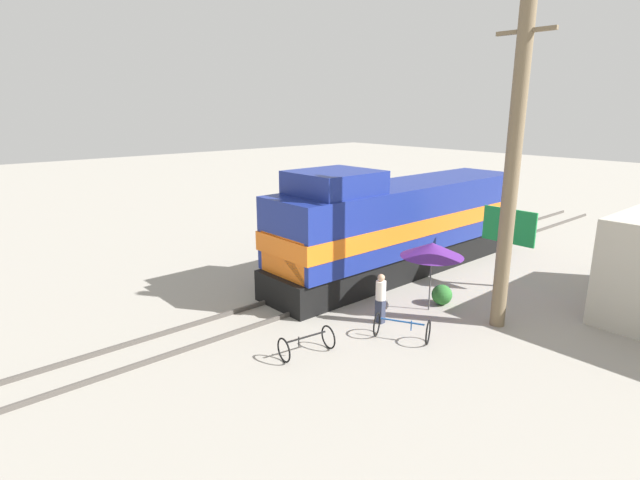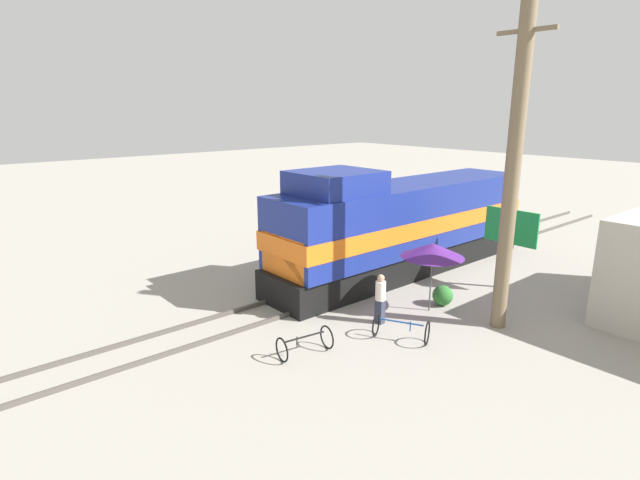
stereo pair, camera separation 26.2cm
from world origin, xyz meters
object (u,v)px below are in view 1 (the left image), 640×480
object	(u,v)px
billboard_sign	(508,230)
person_bystander	(381,297)
bicycle	(402,328)
vendor_umbrella	(432,250)
locomotive	(399,225)
bicycle_spare	(307,343)
utility_pole	(512,167)

from	to	relation	value
billboard_sign	person_bystander	world-z (taller)	billboard_sign
bicycle	vendor_umbrella	bearing A→B (deg)	-8.17
locomotive	billboard_sign	xyz separation A→B (m)	(4.03, 1.75, 0.26)
locomotive	bicycle	size ratio (longest dim) A/B	7.63
bicycle_spare	person_bystander	bearing A→B (deg)	100.35
vendor_umbrella	person_bystander	xyz separation A→B (m)	(-0.42, -2.11, -1.30)
locomotive	bicycle	bearing A→B (deg)	-48.56
person_bystander	bicycle_spare	xyz separation A→B (m)	(0.13, -3.29, -0.55)
utility_pole	vendor_umbrella	world-z (taller)	utility_pole
bicycle	locomotive	bearing A→B (deg)	14.06
locomotive	billboard_sign	size ratio (longest dim) A/B	4.36
bicycle_spare	locomotive	bearing A→B (deg)	120.54
person_bystander	utility_pole	bearing A→B (deg)	46.05
bicycle_spare	vendor_umbrella	bearing A→B (deg)	95.03
locomotive	person_bystander	bearing A→B (deg)	-55.67
vendor_umbrella	person_bystander	distance (m)	2.51
utility_pole	vendor_umbrella	distance (m)	3.79
locomotive	person_bystander	xyz separation A→B (m)	(3.11, -4.55, -1.16)
billboard_sign	bicycle	world-z (taller)	billboard_sign
utility_pole	billboard_sign	world-z (taller)	utility_pole
utility_pole	vendor_umbrella	size ratio (longest dim) A/B	4.18
utility_pole	locomotive	bearing A→B (deg)	162.95
vendor_umbrella	locomotive	bearing A→B (deg)	145.27
vendor_umbrella	person_bystander	world-z (taller)	vendor_umbrella
bicycle_spare	billboard_sign	bearing A→B (deg)	93.35
person_bystander	bicycle	distance (m)	1.48
billboard_sign	person_bystander	distance (m)	6.52
person_bystander	bicycle_spare	distance (m)	3.34
billboard_sign	utility_pole	bearing A→B (deg)	-63.57
locomotive	utility_pole	size ratio (longest dim) A/B	1.34
utility_pole	person_bystander	size ratio (longest dim) A/B	6.08
vendor_umbrella	billboard_sign	bearing A→B (deg)	83.08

